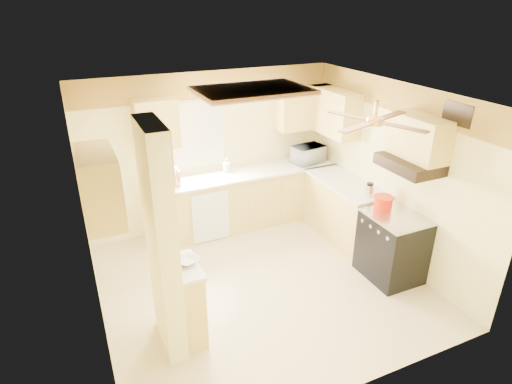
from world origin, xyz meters
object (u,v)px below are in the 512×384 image
stove (392,246)px  kettle (369,190)px  bowl (187,260)px  dutch_oven (383,202)px  microwave (308,154)px

stove → kettle: 0.83m
bowl → dutch_oven: bearing=4.4°
stove → dutch_oven: dutch_oven is taller
stove → dutch_oven: bearing=94.9°
bowl → kettle: 2.83m
microwave → dutch_oven: bearing=81.8°
stove → microwave: 2.21m
dutch_oven → kettle: bearing=84.4°
bowl → kettle: kettle is taller
stove → microwave: bearing=92.0°
kettle → dutch_oven: bearing=-95.6°
stove → kettle: bearing=88.9°
dutch_oven → kettle: size_ratio=1.28×
microwave → stove: bearing=82.2°
kettle → stove: bearing=-91.1°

